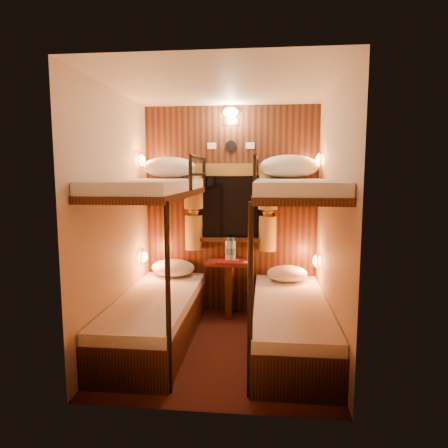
# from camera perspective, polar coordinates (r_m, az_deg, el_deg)

# --- Properties ---
(floor) EXTENTS (2.10, 2.10, 0.00)m
(floor) POSITION_cam_1_polar(r_m,az_deg,el_deg) (3.98, -0.39, -17.12)
(floor) COLOR #39110F
(floor) RESTS_ON ground
(ceiling) EXTENTS (2.10, 2.10, 0.00)m
(ceiling) POSITION_cam_1_polar(r_m,az_deg,el_deg) (3.69, -0.42, 19.12)
(ceiling) COLOR silver
(ceiling) RESTS_ON wall_back
(wall_back) EXTENTS (2.40, 0.00, 2.40)m
(wall_back) POSITION_cam_1_polar(r_m,az_deg,el_deg) (4.68, 1.00, 1.90)
(wall_back) COLOR #C6B293
(wall_back) RESTS_ON floor
(wall_front) EXTENTS (2.40, 0.00, 2.40)m
(wall_front) POSITION_cam_1_polar(r_m,az_deg,el_deg) (2.61, -2.92, -2.54)
(wall_front) COLOR #C6B293
(wall_front) RESTS_ON floor
(wall_left) EXTENTS (0.00, 2.40, 2.40)m
(wall_left) POSITION_cam_1_polar(r_m,az_deg,el_deg) (3.88, -15.24, 0.48)
(wall_left) COLOR #C6B293
(wall_left) RESTS_ON floor
(wall_right) EXTENTS (0.00, 2.40, 2.40)m
(wall_right) POSITION_cam_1_polar(r_m,az_deg,el_deg) (3.67, 15.30, 0.10)
(wall_right) COLOR #C6B293
(wall_right) RESTS_ON floor
(back_panel) EXTENTS (2.00, 0.03, 2.40)m
(back_panel) POSITION_cam_1_polar(r_m,az_deg,el_deg) (4.67, 0.98, 1.88)
(back_panel) COLOR black
(back_panel) RESTS_ON floor
(bunk_left) EXTENTS (0.72, 1.90, 1.82)m
(bunk_left) POSITION_cam_1_polar(r_m,az_deg,el_deg) (3.96, -9.75, -8.69)
(bunk_left) COLOR black
(bunk_left) RESTS_ON floor
(bunk_right) EXTENTS (0.72, 1.90, 1.82)m
(bunk_right) POSITION_cam_1_polar(r_m,az_deg,el_deg) (3.83, 9.53, -9.25)
(bunk_right) COLOR black
(bunk_right) RESTS_ON floor
(window) EXTENTS (1.00, 0.12, 0.79)m
(window) POSITION_cam_1_polar(r_m,az_deg,el_deg) (4.64, 0.95, 1.61)
(window) COLOR black
(window) RESTS_ON back_panel
(curtains) EXTENTS (1.10, 0.22, 1.00)m
(curtains) POSITION_cam_1_polar(r_m,az_deg,el_deg) (4.60, 0.92, 2.59)
(curtains) COLOR olive
(curtains) RESTS_ON back_panel
(back_fixtures) EXTENTS (0.54, 0.09, 0.48)m
(back_fixtures) POSITION_cam_1_polar(r_m,az_deg,el_deg) (4.65, 0.97, 14.77)
(back_fixtures) COLOR black
(back_fixtures) RESTS_ON back_panel
(reading_lamps) EXTENTS (2.00, 0.20, 1.25)m
(reading_lamps) POSITION_cam_1_polar(r_m,az_deg,el_deg) (4.33, 0.61, 1.98)
(reading_lamps) COLOR orange
(reading_lamps) RESTS_ON wall_left
(table) EXTENTS (0.50, 0.34, 0.66)m
(table) POSITION_cam_1_polar(r_m,az_deg,el_deg) (4.63, 0.76, -8.06)
(table) COLOR #581614
(table) RESTS_ON floor
(bottle_left) EXTENTS (0.07, 0.07, 0.26)m
(bottle_left) POSITION_cam_1_polar(r_m,az_deg,el_deg) (4.58, 1.24, -3.79)
(bottle_left) COLOR #99BFE5
(bottle_left) RESTS_ON table
(bottle_right) EXTENTS (0.07, 0.07, 0.26)m
(bottle_right) POSITION_cam_1_polar(r_m,az_deg,el_deg) (4.58, 0.61, -3.79)
(bottle_right) COLOR #99BFE5
(bottle_right) RESTS_ON table
(sachet_a) EXTENTS (0.09, 0.08, 0.01)m
(sachet_a) POSITION_cam_1_polar(r_m,az_deg,el_deg) (4.48, 3.37, -5.46)
(sachet_a) COLOR silver
(sachet_a) RESTS_ON table
(sachet_b) EXTENTS (0.07, 0.06, 0.01)m
(sachet_b) POSITION_cam_1_polar(r_m,az_deg,el_deg) (4.60, 1.71, -5.12)
(sachet_b) COLOR silver
(sachet_b) RESTS_ON table
(pillow_lower_left) EXTENTS (0.50, 0.36, 0.20)m
(pillow_lower_left) POSITION_cam_1_polar(r_m,az_deg,el_deg) (4.67, -7.28, -6.21)
(pillow_lower_left) COLOR white
(pillow_lower_left) RESTS_ON bunk_left
(pillow_lower_right) EXTENTS (0.44, 0.32, 0.17)m
(pillow_lower_right) POSITION_cam_1_polar(r_m,az_deg,el_deg) (4.48, 9.01, -7.00)
(pillow_lower_right) COLOR white
(pillow_lower_right) RESTS_ON bunk_right
(pillow_upper_left) EXTENTS (0.58, 0.42, 0.23)m
(pillow_upper_left) POSITION_cam_1_polar(r_m,az_deg,el_deg) (4.47, -7.74, 8.02)
(pillow_upper_left) COLOR white
(pillow_upper_left) RESTS_ON bunk_left
(pillow_upper_right) EXTENTS (0.63, 0.45, 0.25)m
(pillow_upper_right) POSITION_cam_1_polar(r_m,az_deg,el_deg) (4.36, 9.31, 8.13)
(pillow_upper_right) COLOR white
(pillow_upper_right) RESTS_ON bunk_right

